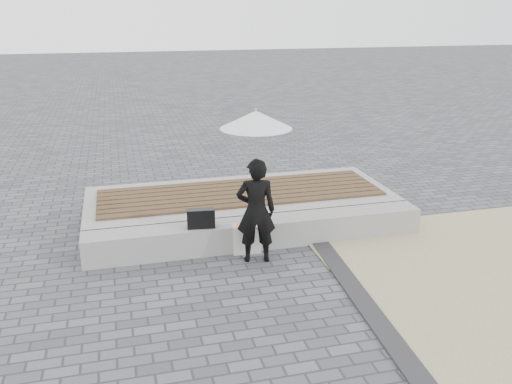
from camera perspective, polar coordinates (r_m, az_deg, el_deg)
ground at (r=6.69m, az=3.93°, el=-11.01°), size 80.00×80.00×0.00m
edging_band at (r=6.55m, az=11.73°, el=-11.96°), size 0.61×5.20×0.04m
seating_ledge at (r=7.98m, az=0.33°, el=-4.25°), size 5.00×0.45×0.40m
timber_platform at (r=9.06m, az=-1.63°, el=-1.37°), size 5.00×2.00×0.40m
timber_decking at (r=8.99m, az=-1.64°, el=-0.05°), size 4.60×1.40×0.04m
woman at (r=7.30m, az=-0.00°, el=-2.00°), size 0.58×0.44×1.46m
parasol at (r=6.96m, az=0.00°, el=7.60°), size 0.93×0.93×1.19m
handbag at (r=7.61m, az=-5.80°, el=-2.78°), size 0.40×0.18×0.27m
canvas_tote at (r=7.74m, az=-0.99°, el=-4.91°), size 0.41×0.20×0.42m
magazine at (r=7.61m, az=-0.91°, el=-3.57°), size 0.31×0.23×0.01m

